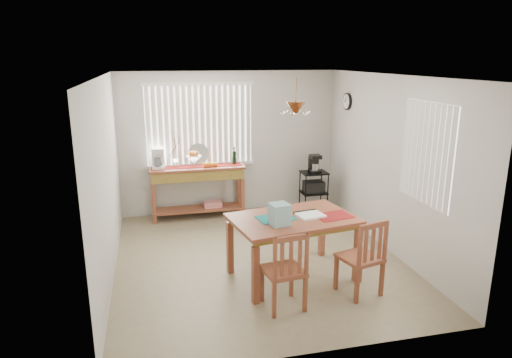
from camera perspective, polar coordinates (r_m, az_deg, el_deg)
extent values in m
cube|color=gray|center=(6.73, 0.24, -9.96)|extent=(4.00, 4.50, 0.01)
cube|color=beige|center=(8.49, -3.35, 4.59)|extent=(4.00, 0.10, 2.60)
cube|color=beige|center=(4.19, 7.59, -6.67)|extent=(4.00, 0.10, 2.60)
cube|color=beige|center=(6.16, -18.63, -0.23)|extent=(0.10, 4.50, 2.60)
cube|color=beige|center=(7.04, 16.72, 1.77)|extent=(0.10, 4.50, 2.60)
cube|color=white|center=(6.10, 0.26, 13.26)|extent=(4.00, 4.50, 0.10)
cube|color=white|center=(8.31, -7.09, 6.71)|extent=(1.90, 0.01, 1.40)
cube|color=white|center=(8.25, -13.32, 6.36)|extent=(0.07, 0.03, 1.40)
cube|color=white|center=(8.25, -12.58, 6.41)|extent=(0.07, 0.03, 1.40)
cube|color=white|center=(8.26, -11.84, 6.45)|extent=(0.07, 0.03, 1.40)
cube|color=white|center=(8.26, -11.11, 6.49)|extent=(0.07, 0.03, 1.40)
cube|color=white|center=(8.26, -10.37, 6.53)|extent=(0.07, 0.03, 1.40)
cube|color=white|center=(8.27, -9.64, 6.57)|extent=(0.07, 0.03, 1.40)
cube|color=white|center=(8.27, -8.91, 6.61)|extent=(0.07, 0.03, 1.40)
cube|color=white|center=(8.28, -8.17, 6.65)|extent=(0.07, 0.03, 1.40)
cube|color=white|center=(8.29, -7.44, 6.68)|extent=(0.07, 0.03, 1.40)
cube|color=white|center=(8.30, -6.71, 6.72)|extent=(0.07, 0.03, 1.40)
cube|color=white|center=(8.32, -5.99, 6.75)|extent=(0.07, 0.03, 1.40)
cube|color=white|center=(8.33, -5.26, 6.78)|extent=(0.07, 0.03, 1.40)
cube|color=white|center=(8.34, -4.54, 6.81)|extent=(0.07, 0.03, 1.40)
cube|color=white|center=(8.36, -3.82, 6.84)|extent=(0.07, 0.03, 1.40)
cube|color=white|center=(8.38, -3.10, 6.87)|extent=(0.07, 0.03, 1.40)
cube|color=white|center=(8.40, -2.39, 6.90)|extent=(0.07, 0.03, 1.40)
cube|color=white|center=(8.42, -1.68, 6.92)|extent=(0.07, 0.03, 1.40)
cube|color=white|center=(8.44, -0.97, 6.95)|extent=(0.07, 0.03, 1.40)
cube|color=white|center=(8.42, -6.91, 1.76)|extent=(1.98, 0.06, 0.06)
cube|color=white|center=(8.21, -7.23, 11.73)|extent=(1.98, 0.06, 0.06)
cube|color=white|center=(6.19, 20.59, 3.00)|extent=(0.01, 1.10, 1.30)
cube|color=white|center=(5.79, 23.17, 1.96)|extent=(0.03, 0.07, 1.30)
cube|color=white|center=(5.88, 22.55, 2.20)|extent=(0.03, 0.07, 1.30)
cube|color=white|center=(5.96, 21.95, 2.44)|extent=(0.03, 0.07, 1.30)
cube|color=white|center=(6.05, 21.36, 2.66)|extent=(0.03, 0.07, 1.30)
cube|color=white|center=(6.14, 20.79, 2.89)|extent=(0.03, 0.07, 1.30)
cube|color=white|center=(6.23, 20.24, 3.10)|extent=(0.03, 0.07, 1.30)
cube|color=white|center=(6.32, 19.70, 3.31)|extent=(0.03, 0.07, 1.30)
cube|color=white|center=(6.41, 19.18, 3.51)|extent=(0.03, 0.07, 1.30)
cube|color=white|center=(6.50, 18.67, 3.71)|extent=(0.03, 0.07, 1.30)
cube|color=white|center=(6.60, 18.18, 3.90)|extent=(0.03, 0.07, 1.30)
cylinder|color=black|center=(8.25, 11.34, 9.48)|extent=(0.04, 0.30, 0.30)
cylinder|color=white|center=(8.24, 11.19, 9.48)|extent=(0.01, 0.25, 0.25)
cylinder|color=brown|center=(5.58, 5.02, 10.78)|extent=(0.01, 0.01, 0.34)
cone|color=brown|center=(5.60, 4.97, 8.94)|extent=(0.24, 0.24, 0.14)
sphere|color=white|center=(5.66, 6.52, 8.35)|extent=(0.05, 0.05, 0.05)
sphere|color=white|center=(5.76, 5.30, 8.50)|extent=(0.05, 0.05, 0.05)
sphere|color=white|center=(5.71, 3.76, 8.48)|extent=(0.05, 0.05, 0.05)
sphere|color=white|center=(5.56, 3.37, 8.30)|extent=(0.05, 0.05, 0.05)
sphere|color=white|center=(5.45, 4.60, 8.15)|extent=(0.05, 0.05, 0.05)
sphere|color=white|center=(5.50, 6.21, 8.17)|extent=(0.05, 0.05, 0.05)
cube|color=brown|center=(8.19, -7.38, 1.41)|extent=(1.68, 0.47, 0.04)
cube|color=olive|center=(8.22, -7.35, 0.63)|extent=(1.62, 0.43, 0.17)
cube|color=brown|center=(8.13, -12.66, -3.07)|extent=(0.06, 0.06, 0.73)
cube|color=brown|center=(8.28, -1.67, -2.36)|extent=(0.06, 0.06, 0.73)
cube|color=brown|center=(8.48, -12.69, -2.31)|extent=(0.06, 0.06, 0.73)
cube|color=brown|center=(8.62, -2.16, -1.65)|extent=(0.06, 0.06, 0.73)
cube|color=brown|center=(8.40, -7.20, -3.68)|extent=(1.56, 0.41, 0.03)
cube|color=red|center=(8.41, -5.43, -3.12)|extent=(0.32, 0.23, 0.11)
cube|color=maroon|center=(8.18, -7.38, 1.58)|extent=(1.60, 0.26, 0.01)
cube|color=white|center=(8.14, -12.11, 1.46)|extent=(0.21, 0.25, 0.05)
cube|color=white|center=(8.20, -12.17, 2.49)|extent=(0.21, 0.08, 0.32)
cube|color=white|center=(8.06, -12.22, 3.54)|extent=(0.21, 0.23, 0.07)
cylinder|color=white|center=(8.09, -12.14, 2.07)|extent=(0.14, 0.14, 0.14)
cylinder|color=white|center=(8.15, -7.75, 1.86)|extent=(0.05, 0.05, 0.11)
cone|color=white|center=(8.13, -7.77, 2.55)|extent=(0.27, 0.27, 0.09)
sphere|color=#C03B19|center=(8.11, -7.43, 3.19)|extent=(0.08, 0.08, 0.08)
sphere|color=#C03B19|center=(8.16, -7.83, 3.24)|extent=(0.08, 0.08, 0.08)
sphere|color=#C03B19|center=(8.10, -8.17, 3.15)|extent=(0.08, 0.08, 0.08)
sphere|color=#C03B19|center=(8.06, -7.76, 3.09)|extent=(0.08, 0.08, 0.08)
sphere|color=orange|center=(8.11, -6.30, 1.77)|extent=(0.08, 0.08, 0.08)
sphere|color=orange|center=(8.12, -5.71, 1.80)|extent=(0.08, 0.08, 0.08)
sphere|color=orange|center=(8.13, -5.12, 1.84)|extent=(0.08, 0.08, 0.08)
cylinder|color=silver|center=(8.34, -7.21, 3.15)|extent=(0.38, 0.09, 0.37)
cylinder|color=white|center=(8.19, -10.00, 2.00)|extent=(0.08, 0.08, 0.15)
cylinder|color=#4C3823|center=(8.13, -10.10, 4.13)|extent=(0.09, 0.04, 0.47)
cylinder|color=#4C3823|center=(8.12, -10.11, 4.31)|extent=(0.14, 0.06, 0.51)
cylinder|color=#4C3823|center=(8.13, -10.09, 3.94)|extent=(0.18, 0.08, 0.38)
cylinder|color=#4C3823|center=(8.12, -10.12, 4.49)|extent=(0.06, 0.03, 0.58)
cylinder|color=#4C3823|center=(8.14, -10.09, 3.87)|extent=(0.23, 0.10, 0.32)
cylinder|color=black|center=(8.30, -2.75, 2.71)|extent=(0.08, 0.08, 0.24)
cylinder|color=black|center=(8.27, -2.76, 3.82)|extent=(0.03, 0.03, 0.08)
cylinder|color=black|center=(8.32, 6.21, -2.11)|extent=(0.02, 0.02, 0.79)
cylinder|color=black|center=(8.47, 8.95, -1.91)|extent=(0.02, 0.02, 0.79)
cylinder|color=black|center=(8.63, 5.48, -1.47)|extent=(0.02, 0.02, 0.79)
cylinder|color=black|center=(8.77, 8.14, -1.29)|extent=(0.02, 0.02, 0.79)
cube|color=black|center=(8.44, 7.28, 0.79)|extent=(0.47, 0.37, 0.03)
cube|color=black|center=(8.54, 7.20, -1.69)|extent=(0.47, 0.37, 0.02)
cube|color=black|center=(8.65, 7.12, -3.85)|extent=(0.47, 0.37, 0.02)
cube|color=black|center=(8.51, 7.22, -0.95)|extent=(0.35, 0.28, 0.20)
cube|color=black|center=(8.42, 7.33, 1.01)|extent=(0.19, 0.22, 0.05)
cube|color=black|center=(8.46, 7.19, 1.89)|extent=(0.19, 0.07, 0.28)
cube|color=black|center=(8.35, 7.40, 2.81)|extent=(0.19, 0.20, 0.07)
cylinder|color=silver|center=(8.39, 7.38, 1.55)|extent=(0.12, 0.12, 0.12)
cube|color=brown|center=(5.92, 4.66, -4.99)|extent=(1.72, 1.26, 0.04)
cube|color=olive|center=(5.94, 4.65, -5.50)|extent=(1.59, 1.13, 0.07)
cube|color=brown|center=(5.46, -0.06, -11.94)|extent=(0.09, 0.09, 0.73)
cube|color=brown|center=(6.11, 12.53, -9.26)|extent=(0.09, 0.09, 0.73)
cube|color=brown|center=(6.19, -3.27, -8.55)|extent=(0.09, 0.09, 0.73)
cube|color=brown|center=(6.77, 8.24, -6.57)|extent=(0.09, 0.09, 0.73)
cube|color=#15797A|center=(5.87, 2.47, -4.89)|extent=(0.52, 0.41, 0.01)
cube|color=maroon|center=(6.02, 9.66, -4.56)|extent=(0.52, 0.41, 0.01)
cube|color=white|center=(5.97, 6.82, -4.52)|extent=(0.38, 0.32, 0.03)
cube|color=black|center=(6.09, 6.14, -4.08)|extent=(0.34, 0.09, 0.03)
cube|color=#82B8BE|center=(5.61, 2.96, -4.43)|extent=(0.26, 0.26, 0.27)
cube|color=brown|center=(5.36, 3.44, -11.38)|extent=(0.50, 0.50, 0.04)
cube|color=brown|center=(5.70, 4.44, -12.41)|extent=(0.05, 0.05, 0.44)
cube|color=brown|center=(5.57, 0.75, -13.07)|extent=(0.05, 0.05, 0.44)
cube|color=brown|center=(5.39, 6.15, -14.14)|extent=(0.05, 0.05, 0.44)
cube|color=brown|center=(5.26, 2.28, -14.91)|extent=(0.05, 0.05, 0.44)
cube|color=brown|center=(5.16, 6.36, -9.31)|extent=(0.04, 0.04, 0.49)
cube|color=brown|center=(5.01, 2.38, -9.97)|extent=(0.04, 0.04, 0.49)
cube|color=brown|center=(5.00, 4.45, -7.43)|extent=(0.40, 0.08, 0.06)
cube|color=brown|center=(5.13, 5.49, -9.70)|extent=(0.04, 0.03, 0.39)
cube|color=brown|center=(5.09, 4.40, -9.89)|extent=(0.04, 0.03, 0.39)
cube|color=brown|center=(5.05, 3.28, -10.07)|extent=(0.04, 0.03, 0.39)
cube|color=brown|center=(5.79, 12.84, -9.57)|extent=(0.56, 0.56, 0.04)
cube|color=brown|center=(6.14, 12.89, -10.59)|extent=(0.05, 0.05, 0.45)
cube|color=brown|center=(5.91, 9.98, -11.49)|extent=(0.05, 0.05, 0.45)
cube|color=brown|center=(5.89, 15.44, -11.94)|extent=(0.05, 0.05, 0.45)
cube|color=brown|center=(5.65, 12.49, -12.97)|extent=(0.05, 0.05, 0.45)
cube|color=brown|center=(5.67, 15.88, -7.32)|extent=(0.05, 0.05, 0.50)
cube|color=brown|center=(5.42, 12.88, -8.18)|extent=(0.05, 0.05, 0.50)
cube|color=brown|center=(5.46, 14.56, -5.65)|extent=(0.41, 0.14, 0.07)
cube|color=brown|center=(5.62, 15.22, -7.75)|extent=(0.05, 0.03, 0.40)
cube|color=brown|center=(5.55, 14.40, -7.98)|extent=(0.05, 0.03, 0.40)
cube|color=brown|center=(5.48, 13.55, -8.23)|extent=(0.05, 0.03, 0.40)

